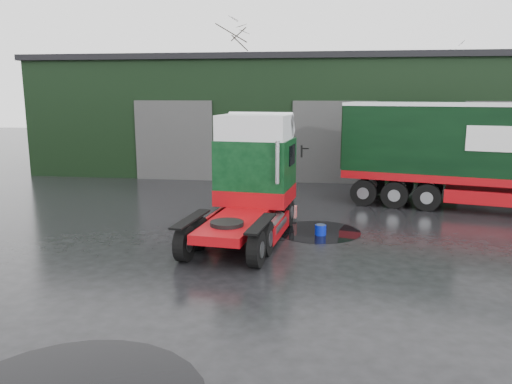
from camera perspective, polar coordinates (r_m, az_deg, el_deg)
ground at (r=11.51m, az=-0.31°, el=-10.95°), size 100.00×100.00×0.00m
warehouse at (r=30.59m, az=8.69°, el=8.84°), size 32.40×12.40×6.30m
hero_tractor at (r=14.56m, az=-1.65°, el=1.40°), size 3.23×6.26×3.73m
lorry_right at (r=20.68m, az=26.78°, el=3.55°), size 15.56×6.42×4.04m
wash_bucket at (r=15.69m, az=7.38°, el=-4.33°), size 0.45×0.45×0.33m
tree_back_a at (r=41.24m, az=-2.90°, el=11.74°), size 4.40×4.40×9.50m
tree_back_b at (r=41.45m, az=19.77°, el=9.72°), size 4.40×4.40×7.50m
puddle_1 at (r=16.11m, az=7.10°, el=-4.51°), size 2.71×2.71×0.01m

